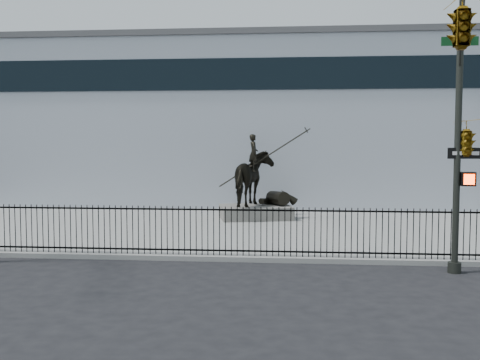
{
  "coord_description": "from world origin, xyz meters",
  "views": [
    {
      "loc": [
        2.49,
        -15.52,
        3.64
      ],
      "look_at": [
        0.53,
        6.0,
        2.12
      ],
      "focal_mm": 42.0,
      "sensor_mm": 36.0,
      "label": 1
    }
  ],
  "objects": [
    {
      "name": "picket_fence",
      "position": [
        0.0,
        1.25,
        0.9
      ],
      "size": [
        22.1,
        0.1,
        1.5
      ],
      "color": "black",
      "rests_on": "plaza"
    },
    {
      "name": "traffic_signal_right",
      "position": [
        6.47,
        -2.0,
        4.85
      ],
      "size": [
        2.17,
        6.86,
        7.0
      ],
      "color": "#242621",
      "rests_on": "ground"
    },
    {
      "name": "equestrian_statue",
      "position": [
        0.98,
        9.47,
        1.95
      ],
      "size": [
        3.88,
        2.86,
        3.37
      ],
      "rotation": [
        0.0,
        0.0,
        0.23
      ],
      "color": "black",
      "rests_on": "statue_plinth"
    },
    {
      "name": "building",
      "position": [
        0.0,
        20.0,
        4.5
      ],
      "size": [
        44.0,
        14.0,
        9.0
      ],
      "primitive_type": "cube",
      "color": "#B6BCC7",
      "rests_on": "ground"
    },
    {
      "name": "statue_plinth",
      "position": [
        0.92,
        9.45,
        0.44
      ],
      "size": [
        3.5,
        2.77,
        0.58
      ],
      "primitive_type": "cube",
      "rotation": [
        0.0,
        0.0,
        0.23
      ],
      "color": "#5D5A55",
      "rests_on": "plaza"
    },
    {
      "name": "ground",
      "position": [
        0.0,
        0.0,
        0.0
      ],
      "size": [
        120.0,
        120.0,
        0.0
      ],
      "primitive_type": "plane",
      "color": "black",
      "rests_on": "ground"
    },
    {
      "name": "plaza",
      "position": [
        0.0,
        7.0,
        0.07
      ],
      "size": [
        30.0,
        12.0,
        0.15
      ],
      "primitive_type": "cube",
      "color": "gray",
      "rests_on": "ground"
    }
  ]
}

